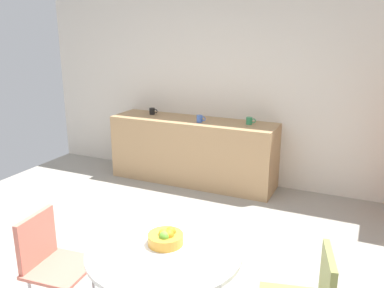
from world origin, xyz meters
The scene contains 8 objects.
wall_back centered at (0.00, 3.00, 1.30)m, with size 6.00×0.10×2.60m, color silver.
counter_block centered at (-0.48, 2.65, 0.45)m, with size 2.33×0.60×0.90m, color tan.
round_table centered at (0.65, -0.26, 0.60)m, with size 1.00×1.00×0.76m.
chair_coral centered at (-0.27, -0.35, 0.52)m, with size 0.46×0.46×0.83m.
fruit_bowl centered at (0.63, -0.21, 0.80)m, with size 0.23×0.23×0.11m.
mug_white centered at (-0.33, 2.55, 0.95)m, with size 0.13×0.08×0.09m.
mug_green centered at (0.31, 2.71, 0.95)m, with size 0.13×0.08×0.09m.
mug_red centered at (-1.16, 2.73, 0.95)m, with size 0.13×0.08×0.09m.
Camera 1 is at (1.76, -2.26, 2.11)m, focal length 37.64 mm.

